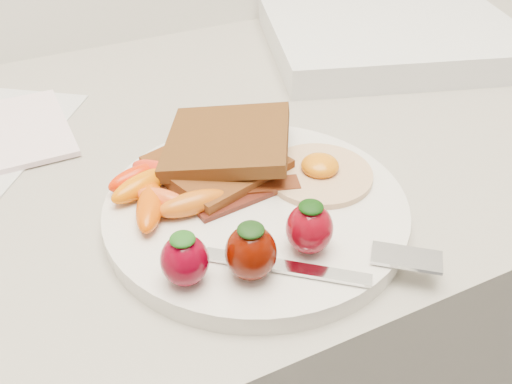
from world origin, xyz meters
name	(u,v)px	position (x,y,z in m)	size (l,w,h in m)	color
counter	(219,382)	(0.00, 1.70, 0.45)	(2.00, 0.60, 0.90)	gray
plate	(256,209)	(-0.01, 1.55, 0.91)	(0.27, 0.27, 0.02)	silver
toast_lower	(217,165)	(-0.02, 1.61, 0.93)	(0.10, 0.10, 0.01)	#3B1E0D
toast_upper	(227,140)	(0.00, 1.63, 0.94)	(0.12, 0.12, 0.01)	#3B2008
fried_egg	(319,172)	(0.06, 1.56, 0.92)	(0.11, 0.11, 0.02)	beige
bacon_strips	(245,189)	(-0.01, 1.57, 0.92)	(0.10, 0.06, 0.01)	#3D0A09
baby_carrots	(157,191)	(-0.09, 1.59, 0.93)	(0.10, 0.11, 0.02)	#E56A00
strawberries	(252,246)	(-0.05, 1.48, 0.94)	(0.14, 0.05, 0.05)	#640011
fork	(342,263)	(0.02, 1.45, 0.92)	(0.17, 0.11, 0.00)	silver
notepad	(17,130)	(-0.18, 1.80, 0.91)	(0.11, 0.15, 0.01)	silver
appliance	(391,36)	(0.33, 1.81, 0.92)	(0.34, 0.27, 0.04)	silver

